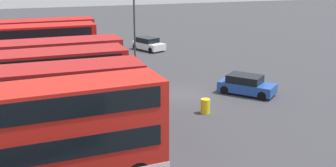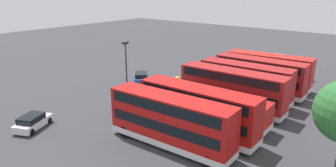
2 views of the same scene
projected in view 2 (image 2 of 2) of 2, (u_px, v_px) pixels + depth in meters
The scene contains 13 objects.
ground_plane at pixel (159, 91), 41.68m from camera, with size 140.00×140.00×0.00m, color #38383D.
bus_double_decker_near_end at pixel (268, 70), 42.58m from camera, with size 3.31×11.46×4.55m.
bus_double_decker_second at pixel (260, 75), 40.10m from camera, with size 2.73×11.49×4.55m.
bus_double_decker_third at pixel (245, 82), 37.40m from camera, with size 2.87×11.13×4.55m.
bus_double_decker_fourth at pixel (232, 89), 34.82m from camera, with size 2.85×12.10×4.55m.
bus_single_deck_fifth at pixel (217, 107), 31.83m from camera, with size 2.90×10.98×2.95m.
bus_double_decker_sixth at pixel (198, 109), 28.96m from camera, with size 2.77×11.89×4.55m.
bus_double_decker_seventh at pixel (170, 120), 26.66m from camera, with size 3.07×11.74×4.55m.
box_truck_blue at pixel (282, 65), 48.02m from camera, with size 3.49×7.77×3.20m.
car_hatchback_silver at pixel (33, 122), 30.53m from camera, with size 4.32×3.24×1.43m.
car_small_green at pixel (141, 77), 45.31m from camera, with size 4.23×3.99×1.43m.
lamp_post_tall at pixel (126, 71), 33.95m from camera, with size 0.70×0.30×7.74m.
waste_bin_yellow at pixel (178, 80), 44.75m from camera, with size 0.60×0.60×0.95m, color yellow.
Camera 2 is at (30.11, 25.57, 13.39)m, focal length 33.51 mm.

